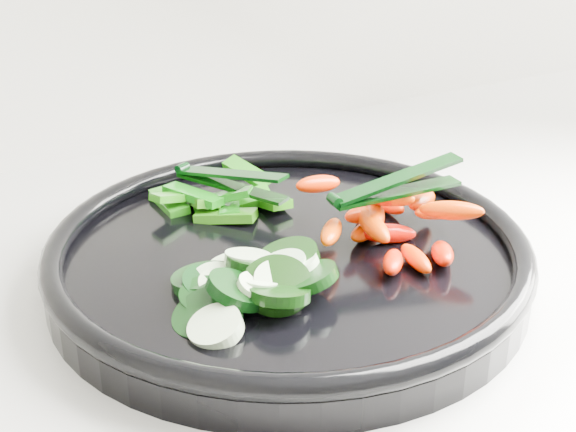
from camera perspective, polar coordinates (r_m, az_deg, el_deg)
veggie_tray at (r=0.62m, az=0.00°, el=-2.86°), size 0.49×0.49×0.04m
cucumber_pile at (r=0.56m, az=-3.17°, el=-4.82°), size 0.13×0.11×0.04m
carrot_pile at (r=0.63m, az=7.27°, el=-0.26°), size 0.14×0.14×0.05m
pepper_pile at (r=0.69m, az=-5.02°, el=1.14°), size 0.12×0.11×0.04m
tong_carrot at (r=0.62m, az=7.51°, el=2.09°), size 0.11×0.02×0.02m
tong_pepper at (r=0.69m, az=-4.31°, el=2.62°), size 0.06×0.11×0.02m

